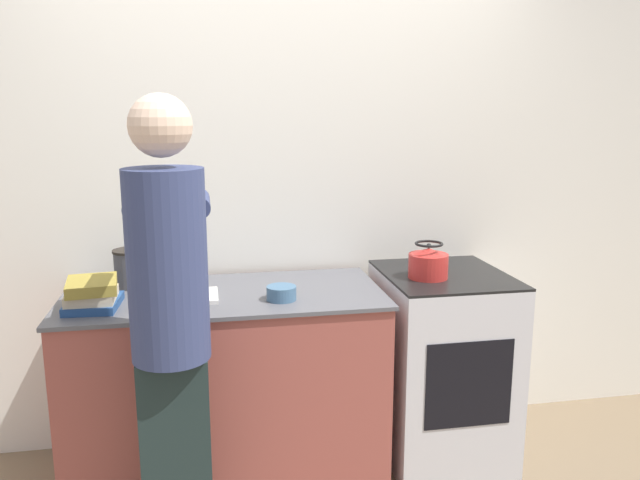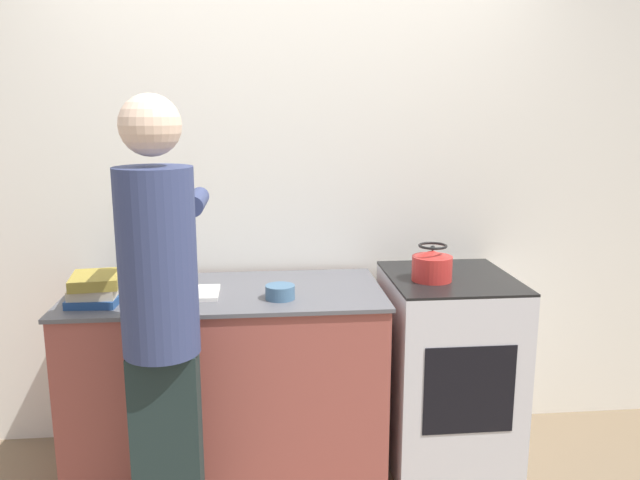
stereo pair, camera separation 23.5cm
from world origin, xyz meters
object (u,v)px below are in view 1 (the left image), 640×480
at_px(cutting_board, 179,297).
at_px(canister_jar, 131,268).
at_px(kettle, 428,263).
at_px(oven, 441,364).
at_px(person, 170,315).
at_px(knife, 170,295).
at_px(bowl_prep, 281,293).

xyz_separation_m(cutting_board, canister_jar, (-0.22, 0.24, 0.08)).
relative_size(cutting_board, kettle, 1.82).
bearing_deg(oven, cutting_board, -177.38).
bearing_deg(kettle, person, -157.37).
height_order(oven, knife, oven).
bearing_deg(bowl_prep, knife, 169.76).
bearing_deg(bowl_prep, kettle, 7.24).
bearing_deg(knife, cutting_board, 0.28).
relative_size(oven, knife, 4.87).
distance_m(cutting_board, kettle, 1.15).
bearing_deg(person, oven, 23.15).
relative_size(person, cutting_board, 5.24).
bearing_deg(kettle, canister_jar, 169.80).
distance_m(person, cutting_board, 0.49).
bearing_deg(bowl_prep, canister_jar, 153.18).
xyz_separation_m(person, canister_jar, (-0.21, 0.73, 0.00)).
height_order(person, knife, person).
bearing_deg(bowl_prep, oven, 10.36).
distance_m(cutting_board, knife, 0.04).
bearing_deg(oven, canister_jar, 172.80).
xyz_separation_m(kettle, bowl_prep, (-0.70, -0.09, -0.08)).
bearing_deg(knife, oven, -3.91).
xyz_separation_m(person, bowl_prep, (0.45, 0.39, -0.06)).
relative_size(person, knife, 9.21).
height_order(oven, canister_jar, canister_jar).
bearing_deg(knife, canister_jar, 119.86).
height_order(knife, bowl_prep, bowl_prep).
distance_m(cutting_board, canister_jar, 0.34).
distance_m(knife, bowl_prep, 0.49).
relative_size(oven, cutting_board, 2.77).
relative_size(person, kettle, 9.52).
distance_m(person, kettle, 1.25).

